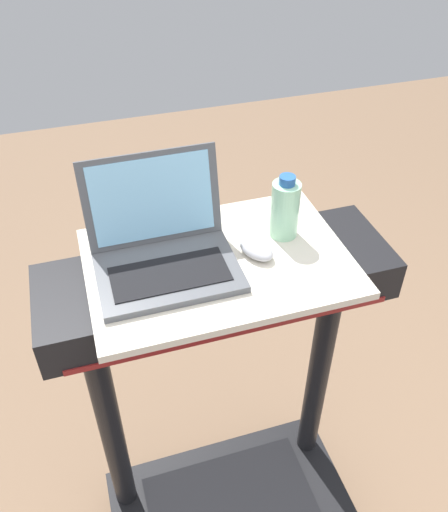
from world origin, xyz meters
The scene contains 4 objects.
desk_board centered at (0.00, 0.70, 1.13)m, with size 0.64×0.45×0.02m, color beige.
laptop centered at (-0.13, 0.72, 1.19)m, with size 0.33×0.29×0.24m.
computer_mouse centered at (0.10, 0.69, 1.15)m, with size 0.06×0.10×0.03m, color #B2B2B7.
water_bottle centered at (0.19, 0.75, 1.22)m, with size 0.07×0.07×0.17m.
Camera 1 is at (-0.29, -0.27, 1.99)m, focal length 37.78 mm.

